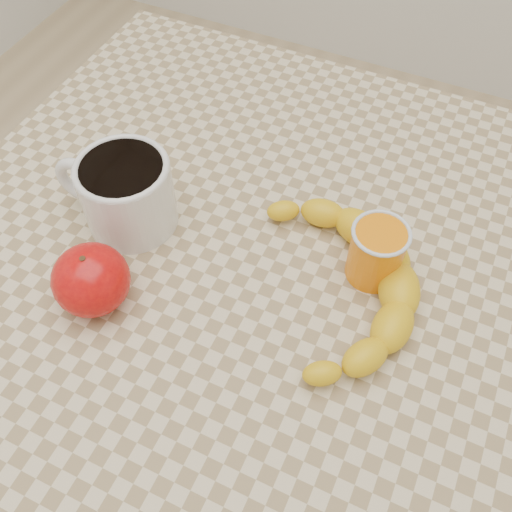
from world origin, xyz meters
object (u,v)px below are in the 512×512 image
at_px(orange_juice_glass, 376,252).
at_px(apple, 91,280).
at_px(table, 256,306).
at_px(coffee_mug, 125,191).
at_px(banana, 342,282).

distance_m(orange_juice_glass, apple, 0.30).
bearing_deg(apple, table, 39.02).
bearing_deg(table, orange_juice_glass, 21.21).
bearing_deg(coffee_mug, apple, -75.85).
relative_size(table, orange_juice_glass, 10.92).
height_order(table, apple, apple).
height_order(orange_juice_glass, banana, orange_juice_glass).
bearing_deg(apple, banana, 26.40).
distance_m(table, banana, 0.15).
distance_m(orange_juice_glass, banana, 0.05).
bearing_deg(orange_juice_glass, table, -158.79).
relative_size(table, coffee_mug, 5.26).
distance_m(coffee_mug, banana, 0.27).
bearing_deg(banana, coffee_mug, 157.49).
xyz_separation_m(coffee_mug, orange_juice_glass, (0.29, 0.05, -0.01)).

